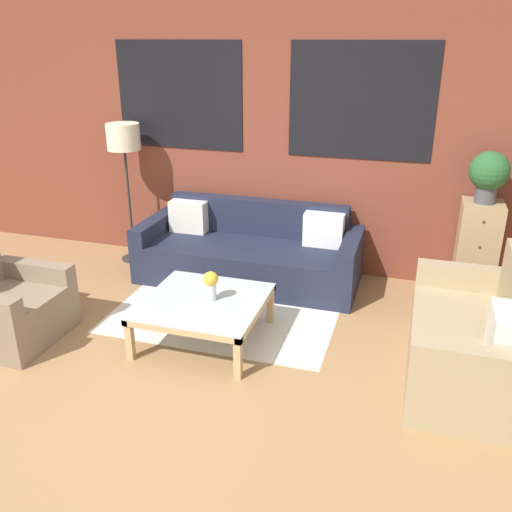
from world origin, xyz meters
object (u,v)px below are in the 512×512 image
armchair_corner (6,307)px  drawer_cabinet (476,251)px  couch_dark (249,254)px  coffee_table (204,305)px  potted_plant (489,173)px  flower_vase (211,283)px  settee_vintage (475,341)px  floor_lamp (124,144)px

armchair_corner → drawer_cabinet: drawer_cabinet is taller
couch_dark → coffee_table: (0.02, -1.29, 0.04)m
coffee_table → potted_plant: size_ratio=2.05×
coffee_table → armchair_corner: bearing=-164.6°
flower_vase → armchair_corner: bearing=-164.3°
couch_dark → coffee_table: 1.29m
drawer_cabinet → flower_vase: 2.59m
settee_vintage → drawer_cabinet: bearing=87.0°
drawer_cabinet → flower_vase: drawer_cabinet is taller
settee_vintage → armchair_corner: size_ratio=1.77×
coffee_table → flower_vase: 0.21m
drawer_cabinet → floor_lamp: bearing=-178.7°
armchair_corner → floor_lamp: size_ratio=0.55×
coffee_table → flower_vase: bearing=23.4°
flower_vase → floor_lamp: bearing=137.3°
coffee_table → flower_vase: size_ratio=3.88×
floor_lamp → flower_vase: (1.51, -1.40, -0.80)m
couch_dark → floor_lamp: (-1.44, 0.13, 1.04)m
armchair_corner → coffee_table: 1.67m
armchair_corner → flower_vase: bearing=15.7°
drawer_cabinet → potted_plant: 0.76m
coffee_table → potted_plant: bearing=34.7°
drawer_cabinet → coffee_table: bearing=-145.3°
armchair_corner → flower_vase: 1.75m
armchair_corner → floor_lamp: 2.14m
potted_plant → couch_dark: bearing=-174.4°
settee_vintage → flower_vase: size_ratio=5.96×
armchair_corner → coffee_table: (1.61, 0.44, 0.04)m
floor_lamp → flower_vase: size_ratio=6.14×
settee_vintage → armchair_corner: settee_vintage is taller
floor_lamp → potted_plant: floor_lamp is taller
coffee_table → drawer_cabinet: drawer_cabinet is taller
armchair_corner → potted_plant: size_ratio=1.77×
potted_plant → flower_vase: 2.69m
flower_vase → drawer_cabinet: bearing=34.9°
coffee_table → settee_vintage: bearing=1.9°
couch_dark → drawer_cabinet: (2.20, 0.21, 0.21)m
settee_vintage → flower_vase: settee_vintage is taller
armchair_corner → floor_lamp: (0.15, 1.87, 1.04)m
settee_vintage → flower_vase: bearing=-178.7°
settee_vintage → drawer_cabinet: (0.08, 1.44, 0.17)m
drawer_cabinet → flower_vase: (-2.12, -1.48, 0.04)m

